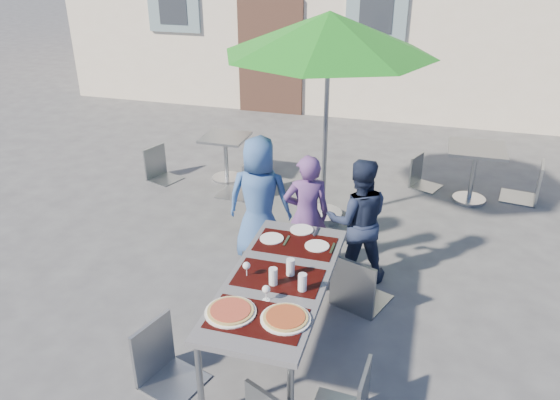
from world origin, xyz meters
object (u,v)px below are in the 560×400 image
(chair_5, at_px, (259,398))
(bg_chair_l_0, at_px, (158,145))
(pizza_near_right, at_px, (286,318))
(child_1, at_px, (307,215))
(child_0, at_px, (259,200))
(chair_3, at_px, (159,322))
(chair_2, at_px, (360,251))
(bg_chair_l_1, at_px, (424,154))
(dining_table, at_px, (278,283))
(bg_chair_r_0, at_px, (241,155))
(chair_0, at_px, (261,243))
(pizza_near_left, at_px, (230,311))
(patio_umbrella, at_px, (329,35))
(child_2, at_px, (358,220))
(chair_4, at_px, (353,364))
(chair_1, at_px, (292,246))
(cafe_table_0, at_px, (226,152))
(cafe_table_1, at_px, (475,164))
(bg_chair_r_1, at_px, (536,158))

(chair_5, relative_size, bg_chair_l_0, 1.11)
(pizza_near_right, bearing_deg, bg_chair_l_0, 129.17)
(pizza_near_right, distance_m, child_1, 1.83)
(child_0, distance_m, chair_3, 2.03)
(chair_2, relative_size, bg_chair_l_1, 1.27)
(dining_table, relative_size, bg_chair_l_0, 2.04)
(child_1, distance_m, bg_chair_r_0, 2.05)
(chair_0, height_order, bg_chair_r_0, bg_chair_r_0)
(pizza_near_left, distance_m, patio_umbrella, 3.39)
(child_2, height_order, bg_chair_r_0, child_2)
(chair_4, relative_size, bg_chair_l_0, 0.98)
(chair_1, xyz_separation_m, cafe_table_0, (-1.66, 2.43, -0.09))
(child_2, bearing_deg, chair_0, 8.13)
(dining_table, distance_m, pizza_near_left, 0.59)
(child_2, height_order, cafe_table_1, child_2)
(chair_5, bearing_deg, bg_chair_r_1, 65.81)
(chair_0, bearing_deg, child_1, 44.58)
(patio_umbrella, height_order, bg_chair_l_1, patio_umbrella)
(pizza_near_right, distance_m, child_2, 1.85)
(chair_0, distance_m, bg_chair_r_0, 2.17)
(chair_1, height_order, bg_chair_l_0, bg_chair_l_0)
(chair_4, relative_size, cafe_table_1, 1.15)
(chair_3, xyz_separation_m, chair_5, (0.99, -0.53, 0.02))
(pizza_near_right, bearing_deg, chair_5, -90.40)
(child_2, xyz_separation_m, chair_4, (0.27, -1.88, -0.15))
(chair_4, bearing_deg, bg_chair_r_1, 68.77)
(chair_2, xyz_separation_m, bg_chair_l_1, (0.44, 3.10, -0.14))
(pizza_near_left, distance_m, child_0, 2.02)
(patio_umbrella, height_order, bg_chair_r_0, patio_umbrella)
(dining_table, relative_size, chair_1, 2.11)
(child_0, relative_size, bg_chair_l_0, 1.55)
(chair_0, bearing_deg, chair_3, -102.55)
(pizza_near_right, relative_size, chair_4, 0.42)
(chair_5, xyz_separation_m, patio_umbrella, (-0.35, 3.61, 1.69))
(chair_3, distance_m, bg_chair_l_0, 4.16)
(chair_3, bearing_deg, chair_4, 1.10)
(child_1, xyz_separation_m, bg_chair_r_1, (2.49, 2.52, -0.04))
(child_2, bearing_deg, bg_chair_l_0, -44.92)
(chair_1, distance_m, chair_3, 1.64)
(patio_umbrella, xyz_separation_m, bg_chair_r_1, (2.57, 1.33, -1.66))
(chair_1, relative_size, cafe_table_1, 1.14)
(dining_table, height_order, chair_1, chair_1)
(bg_chair_r_1, bearing_deg, child_0, -141.92)
(bg_chair_l_1, bearing_deg, bg_chair_l_0, -167.71)
(patio_umbrella, xyz_separation_m, cafe_table_0, (-1.63, 0.86, -1.85))
(chair_4, height_order, patio_umbrella, patio_umbrella)
(bg_chair_l_0, bearing_deg, dining_table, -48.57)
(pizza_near_right, bearing_deg, chair_0, 114.75)
(cafe_table_1, bearing_deg, child_1, -127.22)
(bg_chair_r_0, distance_m, bg_chair_l_1, 2.58)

